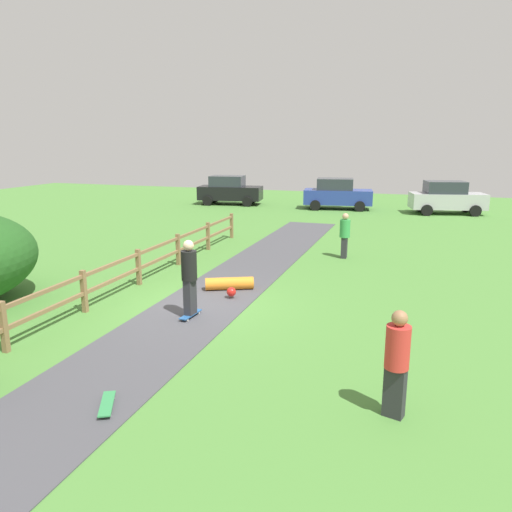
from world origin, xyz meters
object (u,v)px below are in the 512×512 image
Objects in this scene: parked_car_black at (230,190)px; parked_car_blue at (337,194)px; skater_riding at (189,274)px; skater_fallen at (230,284)px; skateboard_loose at (107,404)px; parked_car_silver at (447,198)px; bystander_red at (397,359)px; bystander_green at (345,234)px.

parked_car_black is 7.25m from parked_car_blue.
skater_riding is 2.56m from skater_fallen.
skateboard_loose is 24.94m from parked_car_blue.
parked_car_silver reaches higher than skateboard_loose.
skateboard_loose is at bearing -82.46° from skater_riding.
parked_car_black is (-7.09, 20.65, -0.15)m from skater_riding.
parked_car_silver reaches higher than bystander_red.
skater_fallen is at bearing -109.65° from parked_car_silver.
skateboard_loose is at bearing -103.64° from parked_car_silver.
parked_car_blue is (0.07, 18.26, 0.76)m from skater_fallen.
skater_fallen is at bearing 132.37° from bystander_red.
parked_car_silver is at bearing 70.35° from skater_fallen.
skater_fallen is 1.78× the size of skateboard_loose.
parked_car_blue is (-6.45, 0.00, 0.00)m from parked_car_silver.
skateboard_loose is at bearing -99.85° from bystander_green.
parked_car_silver is (3.99, 13.09, 0.04)m from bystander_green.
skater_riding is at bearing -92.25° from skater_fallen.
bystander_red is 23.70m from parked_car_silver.
bystander_green is at bearing 70.87° from skater_riding.
skater_riding is 4.43m from skateboard_loose.
parked_car_silver is (6.52, 18.25, 0.76)m from skater_fallen.
skater_riding is 0.44× the size of parked_car_blue.
skater_fallen is 19.40m from parked_car_silver.
bystander_red is at bearing 15.90° from skateboard_loose.
bystander_green is 0.38× the size of parked_car_blue.
bystander_green is at bearing -53.45° from parked_car_black.
skater_riding is 20.65m from parked_car_blue.
skater_fallen is 6.68m from skateboard_loose.
skateboard_loose is 0.45× the size of bystander_red.
parked_car_blue is at bearing 100.62° from bystander_green.
parked_car_silver is 6.45m from parked_car_blue.
parked_car_blue reaches higher than bystander_green.
bystander_green is (2.62, 7.55, -0.19)m from skater_riding.
parked_car_silver is at bearing -0.04° from parked_car_blue.
parked_car_black is at bearing 107.08° from skateboard_loose.
skater_riding reaches higher than parked_car_black.
bystander_green is (-2.40, 10.56, -0.06)m from bystander_red.
bystander_green is at bearing -79.38° from parked_car_blue.
parked_car_black and parked_car_silver have the same top height.
skater_riding is 5.85m from bystander_red.
parked_car_black reaches higher than skater_fallen.
bystander_red is 24.15m from parked_car_blue.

